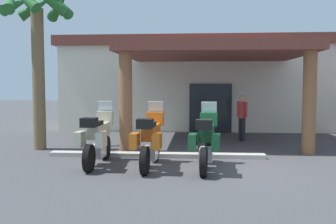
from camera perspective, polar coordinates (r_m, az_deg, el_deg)
name	(u,v)px	position (r m, az deg, el deg)	size (l,w,h in m)	color
ground_plane	(221,166)	(9.79, 7.87, -8.03)	(80.00, 80.00, 0.00)	#424244
motel_building	(209,82)	(18.79, 6.16, 4.43)	(13.90, 10.75, 4.22)	silver
motorcycle_cream	(97,138)	(9.82, -10.53, -3.89)	(0.71, 2.21, 1.61)	black
motorcycle_orange	(150,140)	(9.38, -2.67, -4.19)	(0.72, 2.21, 1.61)	black
motorcycle_green	(206,141)	(9.25, 5.76, -4.33)	(0.75, 2.21, 1.61)	black
pedestrian	(242,114)	(14.18, 11.02, -0.35)	(0.33, 0.46, 1.68)	black
palm_tree_roadside	(37,27)	(12.80, -19.04, 11.87)	(2.25, 2.30, 5.27)	brown
curb_strip	(156,155)	(10.89, -1.76, -6.44)	(6.12, 0.36, 0.12)	#ADA89E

